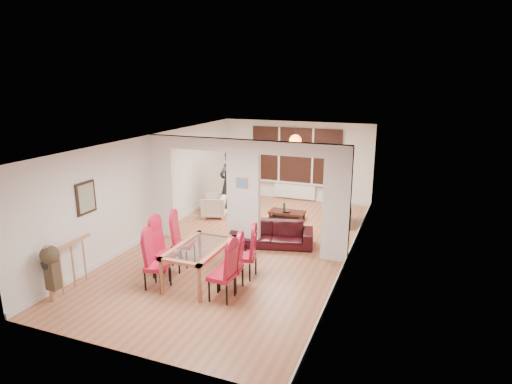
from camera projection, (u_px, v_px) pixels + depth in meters
The scene contains 24 objects.
floor at pixel (244, 246), 10.40m from camera, with size 5.00×9.00×0.01m, color #A56442.
room_walls at pixel (244, 194), 10.07m from camera, with size 5.00×9.00×2.60m, color silver, non-canonical shape.
divider_wall at pixel (244, 194), 10.07m from camera, with size 5.00×0.18×2.60m, color white.
bay_window_blinds at pixel (296, 155), 14.02m from camera, with size 3.00×0.08×1.80m, color black.
radiator at pixel (295, 191), 14.29m from camera, with size 1.40×0.08×0.50m, color white.
pendant_light at pixel (295, 141), 12.72m from camera, with size 0.36×0.36×0.36m, color orange.
stair_newel at pixel (71, 262), 8.16m from camera, with size 0.40×1.20×1.10m, color #B77954, non-canonical shape.
wall_poster at pixel (86, 198), 8.69m from camera, with size 0.04×0.52×0.67m, color gray.
pillar_photo at pixel (242, 183), 9.90m from camera, with size 0.30×0.03×0.25m, color #4C8CD8.
dining_table at pixel (200, 264), 8.52m from camera, with size 0.90×1.60×0.75m, color #A05D3B, non-canonical shape.
dining_chair_la at pixel (157, 263), 8.19m from camera, with size 0.43×0.43×1.07m, color #A9112C, non-canonical shape.
dining_chair_lb at pixel (165, 250), 8.69m from camera, with size 0.46×0.46×1.14m, color #A9112C, non-canonical shape.
dining_chair_lc at pixel (183, 241), 9.26m from camera, with size 0.43×0.43×1.08m, color #A9112C, non-canonical shape.
dining_chair_ra at pixel (222, 272), 7.77m from camera, with size 0.43×0.43×1.08m, color #A9112C, non-canonical shape.
dining_chair_rb at pixel (231, 264), 8.17m from camera, with size 0.42×0.42×1.05m, color #A9112C, non-canonical shape.
dining_chair_rc at pixel (245, 253), 8.67m from camera, with size 0.41×0.41×1.03m, color #A9112C, non-canonical shape.
sofa at pixel (272, 234), 10.39m from camera, with size 1.98×0.77×0.58m, color black.
armchair at pixel (214, 206), 12.52m from camera, with size 0.71×0.69×0.64m, color beige.
person at pixel (229, 182), 12.72m from camera, with size 0.46×0.70×1.92m, color black.
television at pixel (345, 214), 11.89m from camera, with size 0.14×1.06×0.61m, color black.
coffee_table at pixel (287, 215), 12.36m from camera, with size 1.01×0.51×0.23m, color black, non-canonical shape.
bottle at pixel (284, 207), 12.22m from camera, with size 0.07×0.07×0.29m, color #143F19.
bowl at pixel (287, 211), 12.22m from camera, with size 0.21×0.21×0.05m, color black.
shoes at pixel (239, 251), 9.97m from camera, with size 0.25×0.27×0.10m, color black, non-canonical shape.
Camera 1 is at (3.77, -8.95, 3.96)m, focal length 30.00 mm.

